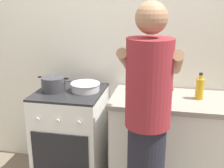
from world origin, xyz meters
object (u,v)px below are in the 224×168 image
stove_range (72,136)px  pot (54,84)px  oil_bottle (200,88)px  person (147,130)px  utensil_crock (145,80)px  mixing_bowl (85,86)px  spice_bottle (171,94)px

stove_range → pot: (-0.14, -0.02, 0.52)m
oil_bottle → person: bearing=-122.6°
pot → utensil_crock: 0.83m
pot → oil_bottle: 1.28m
utensil_crock → person: size_ratio=0.19×
stove_range → mixing_bowl: (0.14, 0.04, 0.49)m
pot → person: 1.05m
pot → stove_range: bearing=10.1°
utensil_crock → oil_bottle: (0.47, -0.14, -0.01)m
mixing_bowl → oil_bottle: (0.99, -0.01, 0.05)m
mixing_bowl → spice_bottle: 0.76m
pot → spice_bottle: (1.04, 0.01, -0.02)m
oil_bottle → spice_bottle: bearing=-170.9°
utensil_crock → spice_bottle: (0.24, -0.17, -0.06)m
stove_range → utensil_crock: size_ratio=2.79×
stove_range → person: person is taller
stove_range → oil_bottle: size_ratio=4.02×
mixing_bowl → person: bearing=-44.8°
spice_bottle → oil_bottle: oil_bottle is taller
stove_range → utensil_crock: (0.67, 0.16, 0.55)m
stove_range → pot: size_ratio=3.18×
spice_bottle → person: (-0.15, -0.56, -0.08)m
mixing_bowl → person: (0.61, -0.61, -0.08)m
spice_bottle → person: size_ratio=0.05×
stove_range → person: size_ratio=0.53×
person → oil_bottle: bearing=57.4°
stove_range → pot: 0.54m
spice_bottle → pot: bearing=-179.4°
pot → spice_bottle: bearing=0.6°
utensil_crock → spice_bottle: size_ratio=3.67×
pot → oil_bottle: (1.27, 0.05, 0.03)m
mixing_bowl → utensil_crock: utensil_crock is taller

